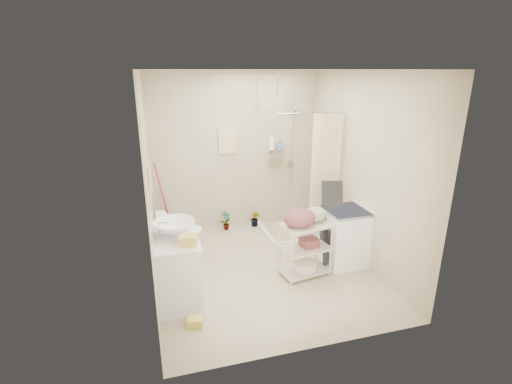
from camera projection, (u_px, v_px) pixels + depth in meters
floor at (263, 268)px, 5.09m from camera, size 3.20×3.20×0.00m
ceiling at (265, 70)px, 4.28m from camera, size 2.80×3.20×0.04m
wall_back at (236, 152)px, 6.15m from camera, size 2.80×0.04×2.60m
wall_front at (317, 227)px, 3.22m from camera, size 2.80×0.04×2.60m
wall_left at (149, 187)px, 4.33m from camera, size 0.04×3.20×2.60m
wall_right at (362, 170)px, 5.04m from camera, size 0.04×3.20×2.60m
vanity at (177, 267)px, 4.34m from camera, size 0.52×0.92×0.80m
sink at (174, 228)px, 4.22m from camera, size 0.49×0.49×0.16m
counter_basket at (188, 240)px, 3.98m from camera, size 0.23×0.20×0.11m
floor_basket at (195, 320)px, 3.94m from camera, size 0.26×0.22×0.13m
toilet at (180, 233)px, 5.40m from camera, size 0.67×0.41×0.66m
mop at (161, 199)px, 5.96m from camera, size 0.13×0.13×1.24m
potted_plant_a at (226, 221)px, 6.28m from camera, size 0.20×0.17×0.33m
potted_plant_b at (255, 218)px, 6.42m from camera, size 0.20×0.21×0.29m
hanging_towel at (227, 141)px, 6.03m from camera, size 0.28×0.03×0.42m
towel_ring at (150, 177)px, 4.09m from camera, size 0.04×0.22×0.34m
tp_holder at (157, 230)px, 4.56m from camera, size 0.08×0.12×0.14m
shower at (295, 171)px, 5.94m from camera, size 1.10×1.10×2.10m
shampoo_bottle_a at (272, 142)px, 6.16m from camera, size 0.13×0.13×0.27m
shampoo_bottle_b at (280, 145)px, 6.23m from camera, size 0.10×0.10×0.16m
washing_machine at (344, 236)px, 5.15m from camera, size 0.54×0.56×0.79m
laundry_rack at (306, 245)px, 4.83m from camera, size 0.68×0.47×0.86m
ironing_board at (333, 222)px, 5.10m from camera, size 0.35×0.16×1.20m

